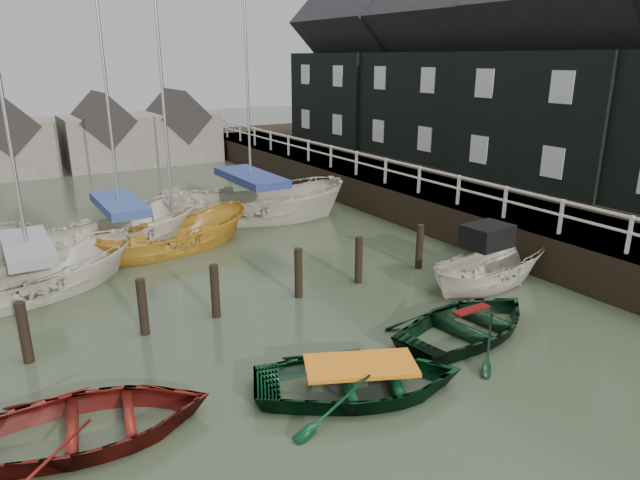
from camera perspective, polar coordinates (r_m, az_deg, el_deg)
ground at (r=12.88m, az=-0.15°, el=-11.36°), size 120.00×120.00×0.00m
pier at (r=25.51m, az=6.32°, el=5.10°), size 3.04×32.00×2.70m
land_strip at (r=29.31m, az=14.88°, el=4.85°), size 14.00×38.00×1.50m
quay_houses at (r=27.73m, az=17.89°, el=15.77°), size 6.52×28.14×10.01m
mooring_pilings at (r=14.65m, az=-10.09°, el=-5.71°), size 13.72×0.22×1.80m
far_sheds at (r=36.49m, az=-21.11°, el=9.70°), size 14.00×4.08×4.39m
rowboat_red at (r=11.15m, az=-22.03°, el=-17.96°), size 4.66×3.68×0.87m
rowboat_green at (r=11.61m, az=4.01°, el=-14.97°), size 4.98×4.40×0.86m
rowboat_dkgreen at (r=14.15m, az=14.70°, el=-9.16°), size 4.51×3.52×0.86m
motorboat at (r=17.29m, az=16.46°, el=-3.91°), size 4.39×1.87×2.56m
sailboat_a at (r=17.78m, az=-26.64°, el=-4.63°), size 6.23×3.67×11.23m
sailboat_b at (r=21.10m, az=-19.05°, el=-0.32°), size 6.84×4.42×10.87m
sailboat_c at (r=20.28m, az=-14.27°, el=-0.74°), size 5.95×3.10×10.56m
sailboat_d at (r=23.42m, az=-6.79°, el=2.30°), size 7.98×5.51×13.10m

